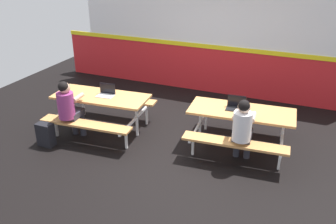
{
  "coord_description": "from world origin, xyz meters",
  "views": [
    {
      "loc": [
        2.36,
        -5.53,
        3.38
      ],
      "look_at": [
        0.0,
        0.08,
        0.55
      ],
      "focal_mm": 38.86,
      "sensor_mm": 36.0,
      "label": 1
    }
  ],
  "objects_px": {
    "student_further": "(243,127)",
    "laptop_dark": "(236,106)",
    "student_nearer": "(69,106)",
    "laptop_silver": "(106,93)",
    "picnic_table_right": "(241,119)",
    "backpack_dark": "(46,135)",
    "picnic_table_left": "(101,103)"
  },
  "relations": [
    {
      "from": "picnic_table_right",
      "to": "laptop_silver",
      "type": "distance_m",
      "value": 2.57
    },
    {
      "from": "student_nearer",
      "to": "student_further",
      "type": "height_order",
      "value": "same"
    },
    {
      "from": "picnic_table_left",
      "to": "laptop_silver",
      "type": "relative_size",
      "value": 5.57
    },
    {
      "from": "student_further",
      "to": "laptop_silver",
      "type": "xyz_separation_m",
      "value": [
        -2.67,
        0.22,
        0.08
      ]
    },
    {
      "from": "picnic_table_right",
      "to": "student_further",
      "type": "distance_m",
      "value": 0.58
    },
    {
      "from": "picnic_table_left",
      "to": "backpack_dark",
      "type": "bearing_deg",
      "value": -124.82
    },
    {
      "from": "laptop_silver",
      "to": "backpack_dark",
      "type": "xyz_separation_m",
      "value": [
        -0.73,
        -0.96,
        -0.57
      ]
    },
    {
      "from": "backpack_dark",
      "to": "laptop_silver",
      "type": "bearing_deg",
      "value": 52.67
    },
    {
      "from": "student_nearer",
      "to": "backpack_dark",
      "type": "xyz_separation_m",
      "value": [
        -0.32,
        -0.33,
        -0.49
      ]
    },
    {
      "from": "student_further",
      "to": "backpack_dark",
      "type": "height_order",
      "value": "student_further"
    },
    {
      "from": "picnic_table_left",
      "to": "student_further",
      "type": "bearing_deg",
      "value": -3.62
    },
    {
      "from": "picnic_table_left",
      "to": "laptop_silver",
      "type": "bearing_deg",
      "value": 25.21
    },
    {
      "from": "laptop_silver",
      "to": "laptop_dark",
      "type": "distance_m",
      "value": 2.45
    },
    {
      "from": "picnic_table_left",
      "to": "student_further",
      "type": "height_order",
      "value": "student_further"
    },
    {
      "from": "picnic_table_right",
      "to": "backpack_dark",
      "type": "xyz_separation_m",
      "value": [
        -3.27,
        -1.29,
        -0.36
      ]
    },
    {
      "from": "student_further",
      "to": "backpack_dark",
      "type": "xyz_separation_m",
      "value": [
        -3.41,
        -0.74,
        -0.49
      ]
    },
    {
      "from": "picnic_table_left",
      "to": "laptop_dark",
      "type": "relative_size",
      "value": 5.57
    },
    {
      "from": "student_nearer",
      "to": "student_further",
      "type": "relative_size",
      "value": 1.0
    },
    {
      "from": "picnic_table_right",
      "to": "backpack_dark",
      "type": "height_order",
      "value": "picnic_table_right"
    },
    {
      "from": "student_nearer",
      "to": "laptop_silver",
      "type": "height_order",
      "value": "student_nearer"
    },
    {
      "from": "laptop_silver",
      "to": "student_nearer",
      "type": "bearing_deg",
      "value": -123.1
    },
    {
      "from": "student_further",
      "to": "laptop_dark",
      "type": "xyz_separation_m",
      "value": [
        -0.25,
        0.58,
        0.08
      ]
    },
    {
      "from": "student_further",
      "to": "picnic_table_right",
      "type": "bearing_deg",
      "value": 103.98
    },
    {
      "from": "picnic_table_left",
      "to": "laptop_dark",
      "type": "xyz_separation_m",
      "value": [
        2.52,
        0.4,
        0.21
      ]
    },
    {
      "from": "picnic_table_left",
      "to": "student_nearer",
      "type": "relative_size",
      "value": 1.55
    },
    {
      "from": "laptop_silver",
      "to": "picnic_table_left",
      "type": "bearing_deg",
      "value": -154.79
    },
    {
      "from": "student_nearer",
      "to": "backpack_dark",
      "type": "distance_m",
      "value": 0.68
    },
    {
      "from": "student_further",
      "to": "laptop_dark",
      "type": "height_order",
      "value": "student_further"
    },
    {
      "from": "student_further",
      "to": "laptop_dark",
      "type": "distance_m",
      "value": 0.63
    },
    {
      "from": "student_nearer",
      "to": "laptop_dark",
      "type": "bearing_deg",
      "value": 19.18
    },
    {
      "from": "student_nearer",
      "to": "backpack_dark",
      "type": "relative_size",
      "value": 2.74
    },
    {
      "from": "student_nearer",
      "to": "student_further",
      "type": "distance_m",
      "value": 3.11
    }
  ]
}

